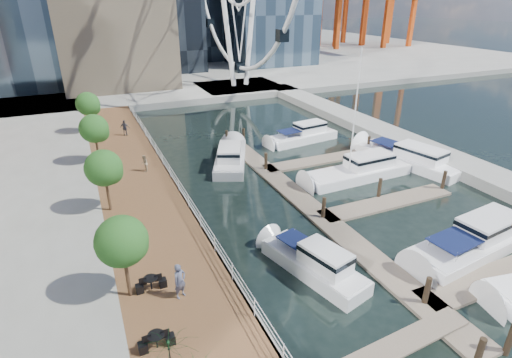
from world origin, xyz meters
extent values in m
plane|color=black|center=(0.00, 0.00, 0.00)|extent=(520.00, 520.00, 0.00)
cube|color=brown|center=(-9.00, 15.00, 0.50)|extent=(6.00, 60.00, 1.00)
cube|color=#595954|center=(-6.00, 15.00, 0.50)|extent=(0.25, 60.00, 1.00)
cube|color=gray|center=(0.00, 102.00, 0.50)|extent=(200.00, 114.00, 1.00)
cube|color=gray|center=(20.00, 20.00, 0.50)|extent=(4.00, 60.00, 1.00)
cube|color=gray|center=(14.00, 52.00, 0.50)|extent=(14.00, 12.00, 1.00)
cube|color=#6D6051|center=(3.00, 10.00, 0.10)|extent=(2.00, 32.00, 0.20)
cube|color=#6D6051|center=(9.00, -2.00, 0.10)|extent=(12.00, 2.00, 0.20)
cube|color=#6D6051|center=(9.00, 8.00, 0.10)|extent=(12.00, 2.00, 0.20)
cube|color=#6D6051|center=(9.00, 18.00, 0.10)|extent=(12.00, 2.00, 0.20)
cylinder|color=white|center=(11.50, 52.00, 14.00)|extent=(0.80, 0.80, 26.00)
cylinder|color=white|center=(16.50, 52.00, 14.00)|extent=(0.80, 0.80, 26.00)
cylinder|color=#3F2B1C|center=(-11.40, 4.00, 2.20)|extent=(0.20, 0.20, 2.40)
sphere|color=#265B1E|center=(-11.40, 4.00, 4.30)|extent=(2.60, 2.60, 2.60)
cylinder|color=#3F2B1C|center=(-11.40, 14.00, 2.20)|extent=(0.20, 0.20, 2.40)
sphere|color=#265B1E|center=(-11.40, 14.00, 4.30)|extent=(2.60, 2.60, 2.60)
cylinder|color=#3F2B1C|center=(-11.40, 24.00, 2.20)|extent=(0.20, 0.20, 2.40)
sphere|color=#265B1E|center=(-11.40, 24.00, 4.30)|extent=(2.60, 2.60, 2.60)
cylinder|color=#3F2B1C|center=(-11.40, 34.00, 2.20)|extent=(0.20, 0.20, 2.40)
sphere|color=#265B1E|center=(-11.40, 34.00, 4.30)|extent=(2.60, 2.60, 2.60)
imported|color=#50546A|center=(-9.01, 2.81, 1.98)|extent=(0.85, 0.74, 1.97)
imported|color=#9C8A6C|center=(-7.86, 20.14, 1.74)|extent=(0.68, 0.80, 1.48)
imported|color=#33353F|center=(-8.08, 31.30, 1.88)|extent=(1.11, 0.84, 1.76)
camera|label=1|loc=(-12.07, -13.61, 15.12)|focal=28.00mm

